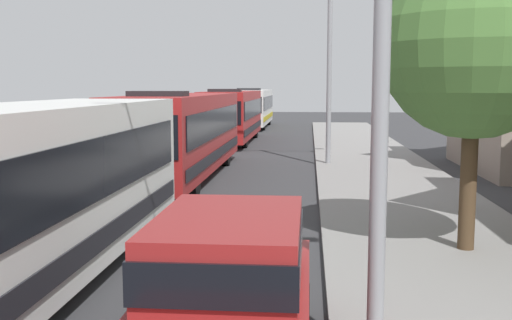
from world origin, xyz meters
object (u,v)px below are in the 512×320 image
object	(u,v)px
bus_second_in_line	(184,132)
bus_middle	(233,114)
white_suv	(228,292)
bus_fourth_in_line	(253,107)
bus_lead	(20,191)
streetlamp_mid	(330,42)
roadside_tree	(474,45)

from	to	relation	value
bus_second_in_line	bus_middle	world-z (taller)	same
white_suv	bus_second_in_line	bearing A→B (deg)	103.67
bus_fourth_in_line	bus_lead	bearing A→B (deg)	-90.00
bus_middle	bus_fourth_in_line	size ratio (longest dim) A/B	1.00
bus_second_in_line	bus_middle	xyz separation A→B (m)	(-0.00, 14.21, -0.00)
bus_lead	bus_second_in_line	world-z (taller)	same
bus_fourth_in_line	streetlamp_mid	world-z (taller)	streetlamp_mid
bus_fourth_in_line	white_suv	distance (m)	42.82
bus_lead	roadside_tree	bearing A→B (deg)	20.38
bus_middle	white_suv	bearing A→B (deg)	-82.83
white_suv	roadside_tree	bearing A→B (deg)	53.39
bus_lead	bus_second_in_line	size ratio (longest dim) A/B	0.90
bus_second_in_line	roadside_tree	world-z (taller)	roadside_tree
bus_lead	roadside_tree	size ratio (longest dim) A/B	1.90
bus_middle	bus_fourth_in_line	xyz separation A→B (m)	(-0.00, 13.24, -0.00)
bus_lead	bus_second_in_line	bearing A→B (deg)	90.00
bus_second_in_line	white_suv	world-z (taller)	bus_second_in_line
streetlamp_mid	bus_second_in_line	bearing A→B (deg)	-147.28
bus_second_in_line	roadside_tree	bearing A→B (deg)	-51.77
bus_lead	roadside_tree	distance (m)	8.59
bus_second_in_line	white_suv	bearing A→B (deg)	-76.33
bus_second_in_line	bus_lead	bearing A→B (deg)	-90.00
bus_fourth_in_line	roadside_tree	distance (m)	38.12
bus_middle	white_suv	world-z (taller)	bus_middle
bus_fourth_in_line	roadside_tree	world-z (taller)	roadside_tree
bus_lead	bus_middle	xyz separation A→B (m)	(0.00, 26.87, 0.00)
streetlamp_mid	roadside_tree	size ratio (longest dim) A/B	1.40
bus_middle	streetlamp_mid	bearing A→B (deg)	-63.32
roadside_tree	bus_lead	bearing A→B (deg)	-159.62
bus_lead	streetlamp_mid	world-z (taller)	streetlamp_mid
bus_middle	roadside_tree	distance (m)	25.34
bus_lead	streetlamp_mid	bearing A→B (deg)	71.50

